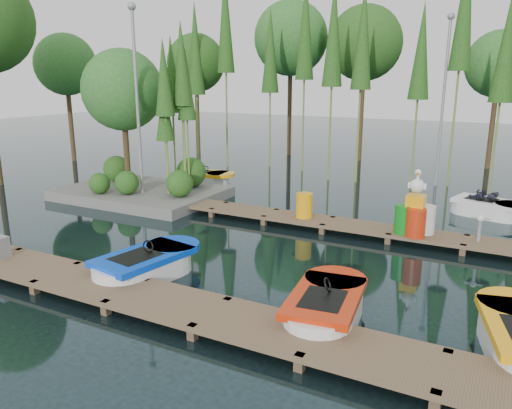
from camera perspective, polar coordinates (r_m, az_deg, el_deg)
The scene contains 14 objects.
ground_plane at distance 14.69m, azimuth -2.65°, elevation -4.36°, with size 90.00×90.00×0.00m, color #1B2E32.
near_dock at distance 11.23m, azimuth -14.55°, elevation -9.68°, with size 18.00×1.50×0.50m.
far_dock at distance 16.32m, azimuth 4.85°, elevation -1.61°, with size 15.00×1.20×0.50m.
island at distance 20.35m, azimuth -13.56°, elevation 9.72°, with size 6.20×4.20×6.75m.
tree_screen at distance 24.36m, azimuth 6.14°, elevation 17.67°, with size 34.42×18.53×10.31m.
lamp_island at distance 19.17m, azimuth -13.50°, elevation 12.68°, with size 0.30×0.30×7.25m.
lamp_rear at distance 23.16m, azimuth 20.73°, elevation 12.41°, with size 0.30×0.30×7.25m.
boat_blue at distance 12.42m, azimuth -12.46°, elevation -6.90°, with size 1.81×3.15×1.00m.
boat_red at distance 10.19m, azimuth 7.96°, elevation -11.66°, with size 1.65×3.02×0.97m.
boat_yellow_far at distance 22.54m, azimuth -5.99°, elevation 3.05°, with size 2.86×1.52×1.38m.
boat_white_far at distance 19.10m, azimuth 24.99°, elevation -0.37°, with size 2.95×1.91×1.29m.
yellow_barrel at distance 16.12m, azimuth 5.54°, elevation -0.10°, with size 0.53×0.53×0.80m, color #FFA90D.
drum_cluster at distance 15.01m, azimuth 17.74°, elevation -1.21°, with size 1.10×1.01×1.90m.
seagull_post at distance 14.99m, azimuth 24.23°, elevation -2.02°, with size 0.48×0.26×0.76m.
Camera 1 is at (7.09, -11.95, 4.76)m, focal length 35.00 mm.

